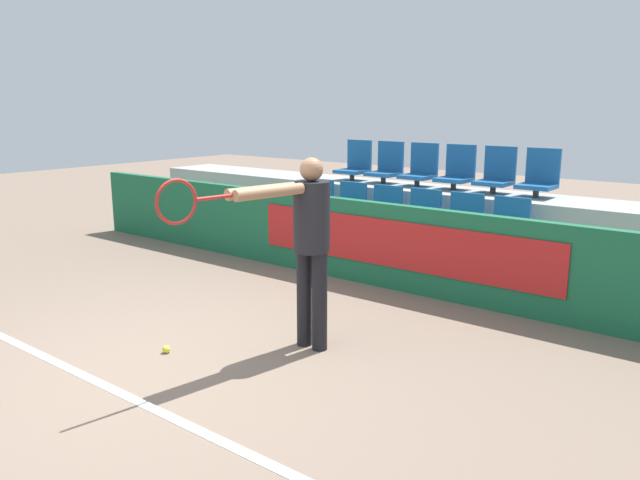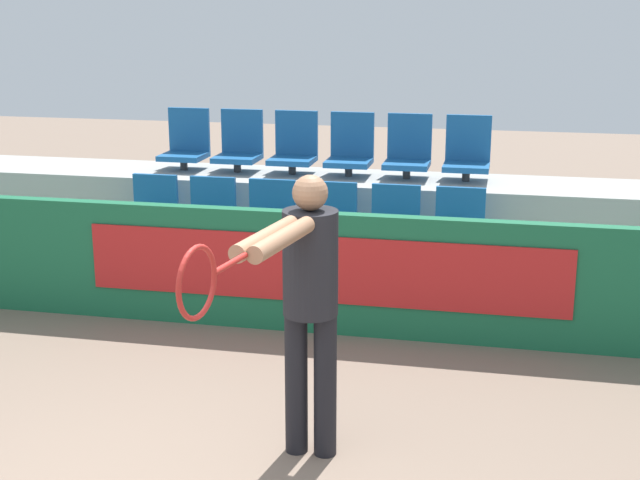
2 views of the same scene
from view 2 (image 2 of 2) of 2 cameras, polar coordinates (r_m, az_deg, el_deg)
The scene contains 16 objects.
barrier_wall at distance 6.99m, azimuth -2.45°, elevation -1.95°, with size 10.08×0.14×0.96m.
bleacher_tier_front at distance 7.56m, azimuth -1.49°, elevation -2.55°, with size 9.68×0.90×0.48m.
bleacher_tier_middle at distance 8.34m, azimuth -0.05°, elevation 0.85°, with size 9.68×0.90×0.97m.
stadium_chair_0 at distance 7.96m, azimuth -10.69°, elevation 1.60°, with size 0.41×0.40×0.57m.
stadium_chair_1 at distance 7.77m, azimuth -7.05°, elevation 1.42°, with size 0.41×0.40×0.57m.
stadium_chair_2 at distance 7.61m, azimuth -3.25°, elevation 1.23°, with size 0.41×0.40×0.57m.
stadium_chair_3 at distance 7.49m, azimuth 0.70°, elevation 1.03°, with size 0.41×0.40×0.57m.
stadium_chair_4 at distance 7.41m, azimuth 4.75°, elevation 0.82°, with size 0.41×0.40×0.57m.
stadium_chair_5 at distance 7.36m, azimuth 8.87°, elevation 0.60°, with size 0.41×0.40×0.57m.
stadium_chair_6 at distance 8.68m, azimuth -8.57°, elevation 6.05°, with size 0.41×0.40×0.57m.
stadium_chair_7 at distance 8.51m, azimuth -5.18°, elevation 5.98°, with size 0.41×0.40×0.57m.
stadium_chair_8 at distance 8.37m, azimuth -1.67°, elevation 5.88°, with size 0.41×0.40×0.57m.
stadium_chair_9 at distance 8.26m, azimuth 1.95°, elevation 5.75°, with size 0.41×0.40×0.57m.
stadium_chair_10 at distance 8.18m, azimuth 5.65°, elevation 5.60°, with size 0.41×0.40×0.57m.
stadium_chair_11 at distance 8.14m, azimuth 9.40°, elevation 5.43°, with size 0.41×0.40×0.57m.
tennis_player at distance 4.83m, azimuth -0.97°, elevation -3.29°, with size 0.40×1.53×1.63m.
Camera 2 is at (1.70, -3.36, 2.52)m, focal length 50.00 mm.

